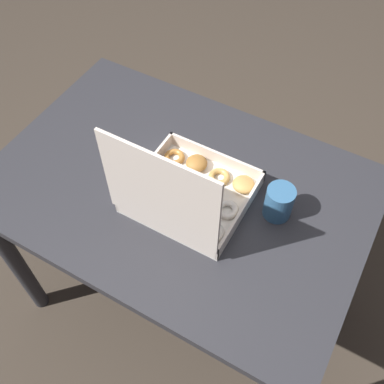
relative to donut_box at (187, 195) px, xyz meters
The scene contains 4 objects.
ground_plane 0.80m from the donut_box, 42.00° to the right, with size 8.00×8.00×0.00m, color #42382D.
dining_table 0.19m from the donut_box, 42.00° to the right, with size 1.07×0.73×0.74m.
donut_box is the anchor object (origin of this frame).
coffee_mug 0.24m from the donut_box, 154.79° to the right, with size 0.08×0.08×0.10m.
Camera 1 is at (-0.41, 0.65, 1.75)m, focal length 42.00 mm.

